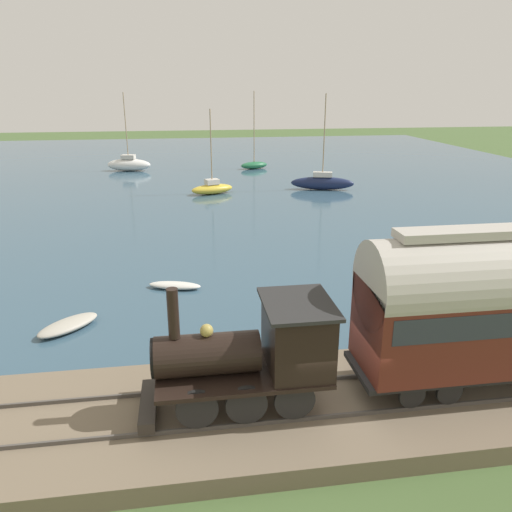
% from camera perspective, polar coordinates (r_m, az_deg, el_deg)
% --- Properties ---
extents(ground_plane, '(200.00, 200.00, 0.00)m').
position_cam_1_polar(ground_plane, '(15.56, 8.31, -17.78)').
color(ground_plane, '#476033').
extents(harbor_water, '(80.00, 80.00, 0.01)m').
position_cam_1_polar(harbor_water, '(55.88, -4.40, 9.35)').
color(harbor_water, '#38566B').
rests_on(harbor_water, ground).
extents(rail_embankment, '(5.38, 56.00, 0.71)m').
position_cam_1_polar(rail_embankment, '(15.47, 8.24, -16.67)').
color(rail_embankment, '#756651').
rests_on(rail_embankment, ground).
extents(steam_locomotive, '(2.41, 5.32, 3.61)m').
position_cam_1_polar(steam_locomotive, '(13.92, 0.30, -10.47)').
color(steam_locomotive, black).
rests_on(steam_locomotive, rail_embankment).
extents(passenger_coach, '(2.55, 8.90, 4.87)m').
position_cam_1_polar(passenger_coach, '(16.19, 26.84, -4.53)').
color(passenger_coach, black).
rests_on(passenger_coach, rail_embankment).
extents(sailboat_navy, '(2.55, 5.90, 8.58)m').
position_cam_1_polar(sailboat_navy, '(47.32, 7.58, 8.35)').
color(sailboat_navy, '#192347').
rests_on(sailboat_navy, harbor_water).
extents(sailboat_white, '(2.55, 5.17, 8.53)m').
position_cam_1_polar(sailboat_white, '(59.35, -14.33, 10.13)').
color(sailboat_white, white).
rests_on(sailboat_white, harbor_water).
extents(sailboat_yellow, '(2.66, 4.16, 7.35)m').
position_cam_1_polar(sailboat_yellow, '(45.23, -5.03, 7.76)').
color(sailboat_yellow, gold).
rests_on(sailboat_yellow, harbor_water).
extents(sailboat_green, '(2.18, 3.53, 8.66)m').
position_cam_1_polar(sailboat_green, '(59.13, -0.22, 10.43)').
color(sailboat_green, '#236B42').
rests_on(sailboat_green, harbor_water).
extents(rowboat_off_pier, '(1.43, 2.65, 0.32)m').
position_cam_1_polar(rowboat_off_pier, '(24.25, -9.26, -3.34)').
color(rowboat_off_pier, silver).
rests_on(rowboat_off_pier, harbor_water).
extents(rowboat_mid_harbor, '(2.60, 2.62, 0.40)m').
position_cam_1_polar(rowboat_mid_harbor, '(21.39, -20.67, -7.39)').
color(rowboat_mid_harbor, '#B7B2A3').
rests_on(rowboat_mid_harbor, harbor_water).
extents(rowboat_far_out, '(1.64, 2.45, 0.34)m').
position_cam_1_polar(rowboat_far_out, '(29.95, 21.29, -0.04)').
color(rowboat_far_out, beige).
rests_on(rowboat_far_out, harbor_water).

